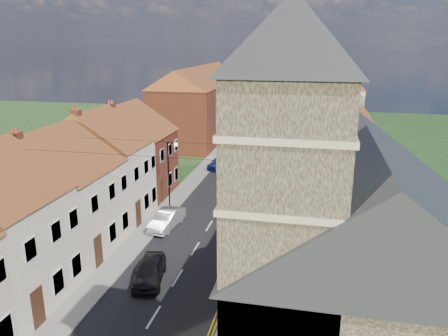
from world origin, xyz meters
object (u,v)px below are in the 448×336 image
(lamppost, at_px, (170,172))
(pedestrian_right, at_px, (230,289))
(car_mid, at_px, (167,219))
(church, at_px, (351,258))
(car_far, at_px, (221,162))
(car_distant, at_px, (254,123))
(car_near, at_px, (149,271))

(lamppost, bearing_deg, pedestrian_right, -58.09)
(car_mid, bearing_deg, church, -41.50)
(church, height_order, car_far, church)
(car_mid, height_order, car_distant, car_mid)
(lamppost, bearing_deg, car_distant, 88.15)
(car_near, bearing_deg, car_mid, 90.38)
(car_far, bearing_deg, lamppost, -83.93)
(church, distance_m, lamppost, 21.38)
(church, bearing_deg, car_mid, 132.34)
(church, xyz_separation_m, lamppost, (-13.17, 16.68, -2.34))
(car_far, bearing_deg, car_distant, 100.34)
(lamppost, bearing_deg, car_mid, -77.05)
(lamppost, xyz_separation_m, car_distant, (1.28, 39.62, -3.00))
(car_distant, bearing_deg, church, -73.70)
(lamppost, relative_size, pedestrian_right, 3.49)
(lamppost, height_order, car_mid, lamppost)
(car_near, bearing_deg, car_far, 81.19)
(church, xyz_separation_m, pedestrian_right, (-5.66, 4.61, -4.90))
(car_mid, distance_m, car_distant, 42.59)
(car_near, bearing_deg, lamppost, 90.67)
(car_distant, bearing_deg, pedestrian_right, -78.75)
(pedestrian_right, bearing_deg, car_near, -33.56)
(church, xyz_separation_m, car_near, (-10.86, 5.99, -5.18))
(car_mid, distance_m, car_far, 17.05)
(car_near, distance_m, pedestrian_right, 5.39)
(church, relative_size, car_far, 3.41)
(lamppost, distance_m, car_near, 11.30)
(church, bearing_deg, car_far, 111.38)
(church, bearing_deg, car_near, 151.13)
(car_mid, height_order, car_far, car_mid)
(car_far, relative_size, car_distant, 1.14)
(car_mid, bearing_deg, lamppost, 109.11)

